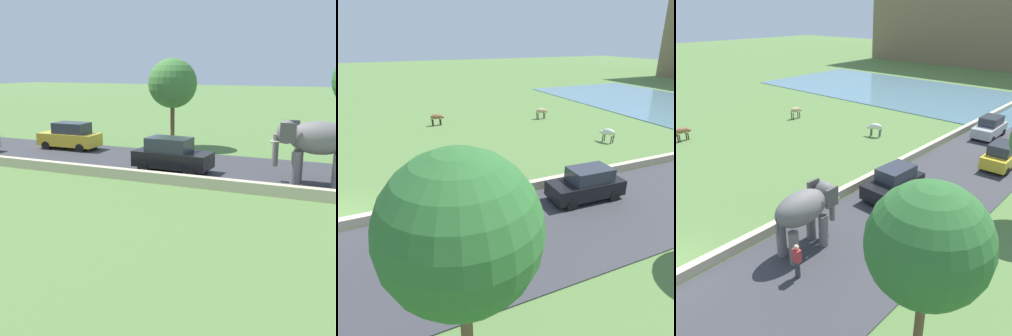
{
  "view_description": "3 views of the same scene",
  "coord_description": "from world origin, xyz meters",
  "views": [
    {
      "loc": [
        -16.53,
        4.01,
        5.31
      ],
      "look_at": [
        -0.31,
        10.83,
        1.15
      ],
      "focal_mm": 45.79,
      "sensor_mm": 36.0,
      "label": 1
    },
    {
      "loc": [
        15.48,
        2.01,
        8.1
      ],
      "look_at": [
        1.51,
        8.38,
        1.76
      ],
      "focal_mm": 33.96,
      "sensor_mm": 36.0,
      "label": 2
    },
    {
      "loc": [
        13.76,
        -3.69,
        10.05
      ],
      "look_at": [
        1.17,
        10.36,
        1.72
      ],
      "focal_mm": 38.37,
      "sensor_mm": 36.0,
      "label": 3
    }
  ],
  "objects": [
    {
      "name": "road_surface",
      "position": [
        5.0,
        20.0,
        0.03
      ],
      "size": [
        7.0,
        120.0,
        0.06
      ],
      "primitive_type": "cube",
      "color": "#38383D",
      "rests_on": "ground"
    },
    {
      "name": "barrier_wall",
      "position": [
        1.2,
        18.0,
        0.26
      ],
      "size": [
        0.4,
        110.0,
        0.51
      ],
      "primitive_type": "cube",
      "color": "beige",
      "rests_on": "ground"
    },
    {
      "name": "lake",
      "position": [
        -14.0,
        37.48,
        0.04
      ],
      "size": [
        36.0,
        18.0,
        0.08
      ],
      "primitive_type": "cube",
      "color": "slate",
      "rests_on": "ground"
    },
    {
      "name": "elephant",
      "position": [
        3.43,
        5.31,
        2.04
      ],
      "size": [
        1.42,
        3.47,
        2.99
      ],
      "color": "slate",
      "rests_on": "ground"
    },
    {
      "name": "person_beside_elephant",
      "position": [
        4.61,
        3.7,
        0.87
      ],
      "size": [
        0.36,
        0.22,
        1.63
      ],
      "color": "#33333D",
      "rests_on": "ground"
    },
    {
      "name": "car_silver",
      "position": [
        3.42,
        26.46,
        0.9
      ],
      "size": [
        1.86,
        4.04,
        1.8
      ],
      "color": "#B7B7BC",
      "rests_on": "ground"
    },
    {
      "name": "car_yellow",
      "position": [
        6.58,
        20.68,
        0.9
      ],
      "size": [
        1.85,
        4.03,
        1.8
      ],
      "color": "gold",
      "rests_on": "ground"
    },
    {
      "name": "car_black",
      "position": [
        3.43,
        12.19,
        0.9
      ],
      "size": [
        1.94,
        4.07,
        1.8
      ],
      "color": "black",
      "rests_on": "ground"
    },
    {
      "name": "cow_brown",
      "position": [
        -15.25,
        8.54,
        0.84
      ],
      "size": [
        0.53,
        1.41,
        1.15
      ],
      "color": "brown",
      "rests_on": "ground"
    },
    {
      "name": "cow_white",
      "position": [
        -4.01,
        20.13,
        0.84
      ],
      "size": [
        1.42,
        0.77,
        1.15
      ],
      "color": "silver",
      "rests_on": "ground"
    },
    {
      "name": "cow_tan",
      "position": [
        -13.34,
        19.29,
        0.84
      ],
      "size": [
        0.53,
        1.41,
        1.15
      ],
      "color": "tan",
      "rests_on": "ground"
    },
    {
      "name": "tree_near",
      "position": [
        10.3,
        3.39,
        4.57
      ],
      "size": [
        3.34,
        3.34,
        6.27
      ],
      "color": "brown",
      "rests_on": "ground"
    }
  ]
}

